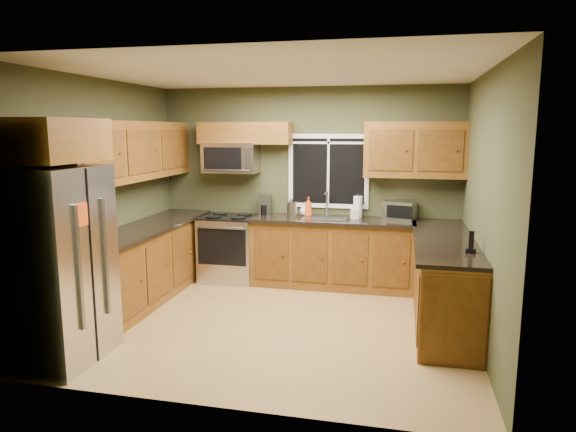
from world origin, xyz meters
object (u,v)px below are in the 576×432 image
at_px(toaster_oven, 400,210).
at_px(soap_bottle_c, 305,209).
at_px(range, 230,248).
at_px(microwave, 231,158).
at_px(coffee_maker, 265,205).
at_px(cordless_phone, 471,246).
at_px(refrigerator, 57,265).
at_px(soap_bottle_b, 355,211).
at_px(paper_towel_roll, 358,207).
at_px(soap_bottle_a, 308,207).
at_px(kettle, 292,208).

height_order(toaster_oven, soap_bottle_c, toaster_oven).
relative_size(range, microwave, 1.23).
relative_size(coffee_maker, cordless_phone, 1.25).
distance_m(refrigerator, soap_bottle_b, 3.73).
bearing_deg(refrigerator, coffee_maker, 68.32).
distance_m(soap_bottle_b, cordless_phone, 2.08).
bearing_deg(paper_towel_roll, soap_bottle_b, -98.37).
xyz_separation_m(toaster_oven, paper_towel_roll, (-0.56, 0.06, 0.02)).
height_order(paper_towel_roll, soap_bottle_b, paper_towel_roll).
distance_m(refrigerator, soap_bottle_c, 3.43).
relative_size(refrigerator, soap_bottle_c, 9.73).
height_order(toaster_oven, soap_bottle_b, toaster_oven).
xyz_separation_m(refrigerator, cordless_phone, (3.72, 1.18, 0.10)).
bearing_deg(refrigerator, paper_towel_roll, 50.42).
bearing_deg(microwave, soap_bottle_c, 2.41).
height_order(refrigerator, soap_bottle_a, refrigerator).
height_order(range, paper_towel_roll, paper_towel_roll).
xyz_separation_m(toaster_oven, kettle, (-1.45, -0.07, -0.01)).
distance_m(refrigerator, microwave, 3.10).
xyz_separation_m(range, coffee_maker, (0.48, 0.17, 0.60)).
bearing_deg(toaster_oven, microwave, -179.73).
xyz_separation_m(refrigerator, toaster_oven, (3.02, 2.92, 0.16)).
bearing_deg(range, refrigerator, -103.97).
bearing_deg(kettle, range, -175.22).
relative_size(range, paper_towel_roll, 2.96).
bearing_deg(soap_bottle_c, kettle, -146.94).
height_order(range, coffee_maker, coffee_maker).
bearing_deg(soap_bottle_c, cordless_phone, -41.86).
height_order(microwave, soap_bottle_a, microwave).
bearing_deg(microwave, paper_towel_roll, 2.40).
bearing_deg(paper_towel_roll, kettle, -171.27).
bearing_deg(soap_bottle_a, kettle, -167.70).
xyz_separation_m(soap_bottle_a, soap_bottle_b, (0.64, -0.08, -0.03)).
bearing_deg(kettle, coffee_maker, 166.69).
relative_size(microwave, coffee_maker, 2.83).
height_order(soap_bottle_a, soap_bottle_b, soap_bottle_a).
bearing_deg(microwave, cordless_phone, -29.73).
bearing_deg(paper_towel_roll, refrigerator, -129.58).
relative_size(soap_bottle_b, soap_bottle_c, 1.13).
distance_m(range, toaster_oven, 2.41).
relative_size(range, soap_bottle_b, 4.50).
height_order(microwave, toaster_oven, microwave).
height_order(microwave, kettle, microwave).
height_order(kettle, soap_bottle_b, kettle).
bearing_deg(range, microwave, 90.02).
bearing_deg(cordless_phone, microwave, 150.27).
distance_m(refrigerator, coffee_maker, 3.17).
height_order(range, cordless_phone, cordless_phone).
relative_size(coffee_maker, soap_bottle_c, 1.45).
relative_size(toaster_oven, soap_bottle_a, 1.71).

